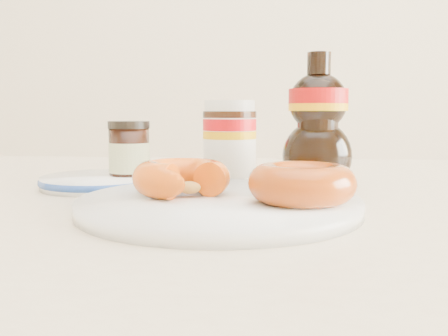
# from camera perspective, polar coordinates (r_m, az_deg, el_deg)

# --- Properties ---
(dining_table) EXTENTS (1.40, 0.90, 0.75)m
(dining_table) POSITION_cam_1_polar(r_m,az_deg,el_deg) (0.56, 4.49, -11.84)
(dining_table) COLOR beige
(dining_table) RESTS_ON ground
(plate) EXTENTS (0.26, 0.26, 0.01)m
(plate) POSITION_cam_1_polar(r_m,az_deg,el_deg) (0.46, -0.58, -4.14)
(plate) COLOR white
(plate) RESTS_ON dining_table
(donut_bitten) EXTENTS (0.12, 0.12, 0.03)m
(donut_bitten) POSITION_cam_1_polar(r_m,az_deg,el_deg) (0.48, -4.87, -1.10)
(donut_bitten) COLOR #DC610C
(donut_bitten) RESTS_ON plate
(donut_whole) EXTENTS (0.11, 0.11, 0.03)m
(donut_whole) POSITION_cam_1_polar(r_m,az_deg,el_deg) (0.44, 8.88, -1.72)
(donut_whole) COLOR #933009
(donut_whole) RESTS_ON plate
(nutella_jar) EXTENTS (0.08, 0.08, 0.11)m
(nutella_jar) POSITION_cam_1_polar(r_m,az_deg,el_deg) (0.71, 0.64, 3.74)
(nutella_jar) COLOR white
(nutella_jar) RESTS_ON dining_table
(syrup_bottle) EXTENTS (0.10, 0.10, 0.16)m
(syrup_bottle) POSITION_cam_1_polar(r_m,az_deg,el_deg) (0.60, 10.66, 5.25)
(syrup_bottle) COLOR black
(syrup_bottle) RESTS_ON dining_table
(dark_jar) EXTENTS (0.05, 0.05, 0.08)m
(dark_jar) POSITION_cam_1_polar(r_m,az_deg,el_deg) (0.62, -10.76, 1.50)
(dark_jar) COLOR black
(dark_jar) RESTS_ON dining_table
(blue_rim_saucer) EXTENTS (0.14, 0.14, 0.01)m
(blue_rim_saucer) POSITION_cam_1_polar(r_m,az_deg,el_deg) (0.63, -13.98, -1.46)
(blue_rim_saucer) COLOR white
(blue_rim_saucer) RESTS_ON dining_table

